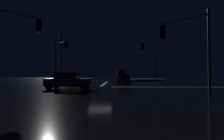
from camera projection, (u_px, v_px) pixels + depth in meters
ground at (100, 87)px, 19.20m from camera, size 120.00×120.00×0.10m
stop_line_north at (105, 83)px, 26.64m from camera, size 0.35×12.67×0.01m
centre_line_ns at (108, 81)px, 38.23m from camera, size 22.00×0.15×0.01m
crosswalk_bar_east at (168, 87)px, 19.03m from camera, size 12.67×0.40×0.01m
snow_bank_left_curb at (65, 81)px, 33.58m from camera, size 7.26×1.50×0.39m
snow_bank_right_curb at (146, 80)px, 36.72m from camera, size 8.17×1.50×0.52m
sedan_black at (123, 78)px, 28.75m from camera, size 2.02×4.33×1.57m
sedan_orange at (124, 77)px, 34.84m from camera, size 2.02×4.33×1.57m
sedan_red at (121, 77)px, 40.68m from camera, size 2.02×4.33×1.57m
sedan_green at (122, 77)px, 46.95m from camera, size 2.02×4.33×1.57m
sedan_blue at (121, 76)px, 52.56m from camera, size 2.02×4.33×1.57m
box_truck at (121, 74)px, 59.82m from camera, size 2.68×8.28×3.08m
sedan_gray_crossing at (69, 81)px, 16.12m from camera, size 4.33×2.02×1.57m
traffic_signal_sw at (5, 34)px, 12.91m from camera, size 3.34×3.34×6.44m
traffic_signal_ne at (150, 55)px, 26.03m from camera, size 2.58×2.58×6.31m
traffic_signal_nw at (60, 55)px, 26.30m from camera, size 2.72×2.72×6.49m
traffic_signal_se at (186, 39)px, 12.37m from camera, size 2.69×2.69×5.71m
streetlamp_left_near at (62, 52)px, 32.57m from camera, size 0.44×0.44×9.75m
streetlamp_right_far at (140, 60)px, 48.16m from camera, size 0.44×0.44×9.41m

